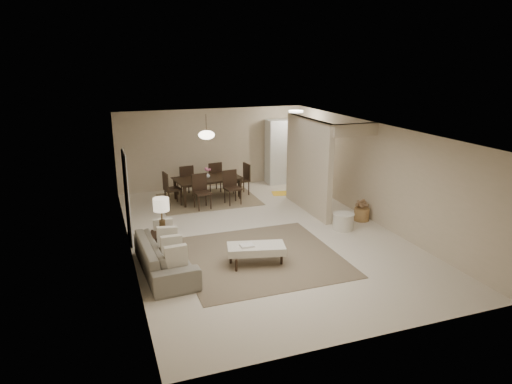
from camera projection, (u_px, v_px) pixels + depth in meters
name	position (u px, v px, depth m)	size (l,w,h in m)	color
floor	(261.00, 234.00, 10.84)	(9.00, 9.00, 0.00)	beige
ceiling	(261.00, 129.00, 10.13)	(9.00, 9.00, 0.00)	white
back_wall	(212.00, 148.00, 14.55)	(6.00, 6.00, 0.00)	#BAAB8D
left_wall	(127.00, 196.00, 9.52)	(9.00, 9.00, 0.00)	#BAAB8D
right_wall	(373.00, 172.00, 11.45)	(9.00, 9.00, 0.00)	#BAAB8D
partition	(308.00, 165.00, 12.19)	(0.15, 2.50, 2.50)	#BAAB8D
doorway	(127.00, 198.00, 10.13)	(0.04, 0.90, 2.04)	black
pantry_cabinet	(284.00, 151.00, 15.05)	(1.20, 0.55, 2.10)	silver
flush_light	(296.00, 111.00, 13.78)	(0.44, 0.44, 0.05)	white
living_rug	(260.00, 257.00, 9.56)	(3.20, 3.20, 0.01)	brown
sofa	(165.00, 256.00, 8.84)	(0.86, 2.20, 0.64)	slate
ottoman_bench	(256.00, 249.00, 9.13)	(1.24, 0.78, 0.41)	beige
side_table	(164.00, 248.00, 9.28)	(0.54, 0.54, 0.59)	black
table_lamp	(161.00, 208.00, 9.04)	(0.32, 0.32, 0.76)	#4A371F
round_pouf	(343.00, 222.00, 11.06)	(0.51, 0.51, 0.40)	beige
wicker_basket	(362.00, 214.00, 11.68)	(0.38, 0.38, 0.33)	#9B673E
dining_rug	(208.00, 199.00, 13.43)	(2.80, 2.10, 0.01)	#867253
dining_table	(208.00, 189.00, 13.34)	(1.89, 1.06, 0.67)	black
dining_chairs	(208.00, 184.00, 13.30)	(2.61, 2.03, 0.96)	black
vase	(208.00, 175.00, 13.23)	(0.14, 0.14, 0.15)	white
yellow_mat	(285.00, 193.00, 14.05)	(0.81, 0.49, 0.01)	yellow
pendant_light	(207.00, 135.00, 12.89)	(0.46, 0.46, 0.71)	#4A371F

